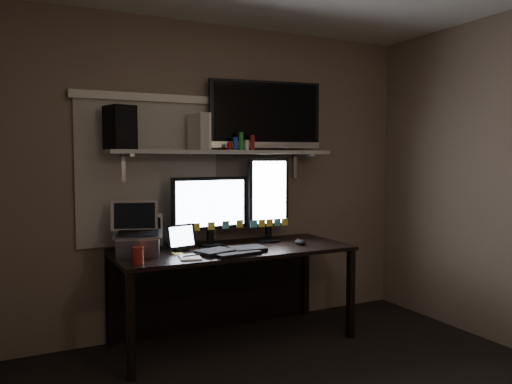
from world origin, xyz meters
TOP-DOWN VIEW (x-y plane):
  - back_wall at (0.00, 1.80)m, footprint 3.60×0.00m
  - window_blinds at (-0.55, 1.79)m, footprint 1.10×0.02m
  - desk at (0.00, 1.55)m, footprint 1.80×0.75m
  - wall_shelf at (0.00, 1.62)m, footprint 1.80×0.35m
  - monitor_landscape at (-0.12, 1.60)m, footprint 0.64×0.11m
  - monitor_portrait at (0.38, 1.57)m, footprint 0.35×0.08m
  - keyboard at (-0.09, 1.26)m, footprint 0.54×0.27m
  - mouse at (0.53, 1.32)m, footprint 0.09×0.13m
  - notepad at (-0.42, 1.20)m, footprint 0.18×0.22m
  - tablet at (-0.40, 1.47)m, footprint 0.25×0.15m
  - file_sorter at (-0.61, 1.66)m, footprint 0.21×0.12m
  - laptop at (-0.72, 1.46)m, footprint 0.40×0.35m
  - cup at (-0.79, 1.17)m, footprint 0.09×0.09m
  - sticky_notes at (-0.33, 1.33)m, footprint 0.31×0.25m
  - tv at (0.39, 1.65)m, footprint 0.96×0.29m
  - game_console at (-0.20, 1.60)m, footprint 0.12×0.25m
  - speaker at (-0.80, 1.62)m, footprint 0.22×0.25m
  - bottles at (0.12, 1.55)m, footprint 0.23×0.10m

SIDE VIEW (x-z plane):
  - desk at x=0.00m, z-range 0.19..0.92m
  - sticky_notes at x=-0.33m, z-range 0.73..0.73m
  - notepad at x=-0.42m, z-range 0.73..0.74m
  - keyboard at x=-0.09m, z-range 0.73..0.76m
  - mouse at x=0.53m, z-range 0.73..0.77m
  - cup at x=-0.79m, z-range 0.73..0.84m
  - tablet at x=-0.40m, z-range 0.73..0.93m
  - file_sorter at x=-0.61m, z-range 0.73..0.99m
  - laptop at x=-0.72m, z-range 0.73..1.10m
  - monitor_landscape at x=-0.12m, z-range 0.73..1.29m
  - monitor_portrait at x=0.38m, z-range 0.73..1.43m
  - back_wall at x=0.00m, z-range -0.55..3.05m
  - window_blinds at x=-0.55m, z-range 0.75..1.85m
  - wall_shelf at x=0.00m, z-range 1.45..1.48m
  - bottles at x=0.12m, z-range 1.48..1.62m
  - game_console at x=-0.20m, z-range 1.48..1.76m
  - speaker at x=-0.80m, z-range 1.48..1.79m
  - tv at x=0.39m, z-range 1.48..2.05m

